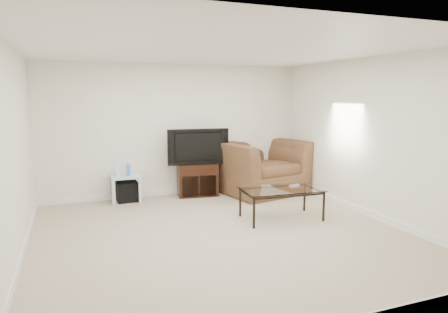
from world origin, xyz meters
name	(u,v)px	position (x,y,z in m)	size (l,w,h in m)	color
floor	(221,235)	(0.00, 0.00, 0.00)	(5.00, 5.00, 0.00)	tan
ceiling	(221,50)	(0.00, 0.00, 2.50)	(5.00, 5.00, 0.00)	white
wall_back	(175,130)	(0.00, 2.50, 1.25)	(5.00, 0.02, 2.50)	silver
wall_left	(12,155)	(-2.50, 0.00, 1.25)	(0.02, 5.00, 2.50)	silver
wall_right	(371,138)	(2.50, 0.00, 1.25)	(0.02, 5.00, 2.50)	silver
plate_back	(99,133)	(-1.40, 2.49, 1.25)	(0.12, 0.02, 0.12)	white
plate_right_switch	(312,130)	(2.49, 1.60, 1.25)	(0.02, 0.09, 0.13)	white
plate_right_outlet	(320,181)	(2.49, 1.30, 0.30)	(0.02, 0.08, 0.12)	white
tv_stand	(197,179)	(0.36, 2.28, 0.31)	(0.75, 0.52, 0.62)	black
dvd_player	(197,169)	(0.35, 2.24, 0.52)	(0.38, 0.27, 0.05)	black
television	(197,146)	(0.35, 2.25, 0.96)	(1.09, 0.22, 0.67)	black
side_table	(125,188)	(-1.01, 2.28, 0.25)	(0.51, 0.51, 0.49)	#A5B6CA
subwoofer	(127,192)	(-0.97, 2.30, 0.17)	(0.37, 0.37, 0.37)	black
game_console	(118,169)	(-1.13, 2.26, 0.60)	(0.05, 0.16, 0.23)	white
game_case	(128,170)	(-0.94, 2.26, 0.59)	(0.05, 0.14, 0.19)	#337FCC
recliner	(260,158)	(1.60, 2.05, 0.69)	(1.58, 1.02, 1.38)	brown
coffee_table	(281,204)	(1.13, 0.35, 0.24)	(1.23, 0.69, 0.48)	black
remote	(294,185)	(1.41, 0.44, 0.49)	(0.19, 0.05, 0.02)	#B2B2B7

